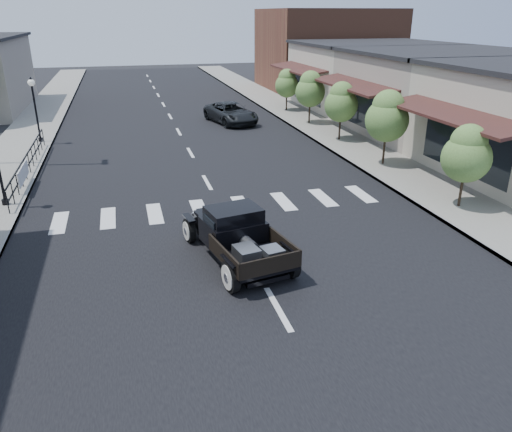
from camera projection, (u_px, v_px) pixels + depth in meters
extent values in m
plane|color=black|center=(248.00, 255.00, 14.69)|extent=(120.00, 120.00, 0.00)
cube|color=black|center=(183.00, 140.00, 28.11)|extent=(14.00, 80.00, 0.02)
cube|color=gray|center=(20.00, 148.00, 26.05)|extent=(3.00, 80.00, 0.15)
cube|color=gray|center=(324.00, 130.00, 30.12)|extent=(3.00, 80.00, 0.15)
cube|color=gray|center=(442.00, 94.00, 29.07)|extent=(10.00, 9.00, 4.50)
cube|color=#C0B6A2|center=(371.00, 76.00, 37.12)|extent=(10.00, 9.00, 4.50)
cube|color=brown|center=(326.00, 50.00, 45.71)|extent=(11.00, 10.00, 7.00)
imported|color=black|center=(231.00, 113.00, 32.11)|extent=(3.17, 5.02, 1.29)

